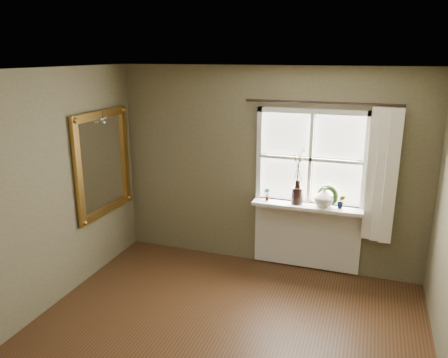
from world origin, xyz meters
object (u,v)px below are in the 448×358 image
at_px(wreath, 327,198).
at_px(gilt_mirror, 103,163).
at_px(dark_jug, 297,196).
at_px(cream_vase, 324,197).

distance_m(wreath, gilt_mirror, 2.85).
bearing_deg(dark_jug, cream_vase, 0.00).
distance_m(cream_vase, gilt_mirror, 2.80).
distance_m(cream_vase, wreath, 0.06).
bearing_deg(dark_jug, gilt_mirror, -165.94).
relative_size(dark_jug, gilt_mirror, 0.16).
bearing_deg(wreath, gilt_mirror, -155.77).
distance_m(dark_jug, cream_vase, 0.33).
height_order(cream_vase, wreath, cream_vase).
xyz_separation_m(wreath, gilt_mirror, (-2.75, -0.64, 0.37)).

